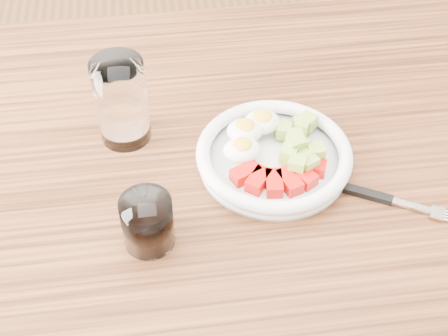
{
  "coord_description": "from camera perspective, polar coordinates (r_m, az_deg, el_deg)",
  "views": [
    {
      "loc": [
        -0.09,
        -0.56,
        1.41
      ],
      "look_at": [
        -0.01,
        0.01,
        0.8
      ],
      "focal_mm": 50.0,
      "sensor_mm": 36.0,
      "label": 1
    }
  ],
  "objects": [
    {
      "name": "dining_table",
      "position": [
        0.93,
        0.69,
        -5.92
      ],
      "size": [
        1.5,
        0.9,
        0.77
      ],
      "color": "brown",
      "rests_on": "ground"
    },
    {
      "name": "coffee_glass",
      "position": [
        0.78,
        -7.0,
        -4.96
      ],
      "size": [
        0.06,
        0.06,
        0.07
      ],
      "color": "white",
      "rests_on": "dining_table"
    },
    {
      "name": "water_glass",
      "position": [
        0.9,
        -9.37,
        6.04
      ],
      "size": [
        0.07,
        0.07,
        0.13
      ],
      "primitive_type": "cylinder",
      "color": "white",
      "rests_on": "dining_table"
    },
    {
      "name": "fork",
      "position": [
        0.86,
        13.85,
        -2.56
      ],
      "size": [
        0.18,
        0.11,
        0.01
      ],
      "color": "black",
      "rests_on": "dining_table"
    },
    {
      "name": "bowl",
      "position": [
        0.88,
        4.53,
        1.3
      ],
      "size": [
        0.22,
        0.22,
        0.05
      ],
      "color": "white",
      "rests_on": "dining_table"
    }
  ]
}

